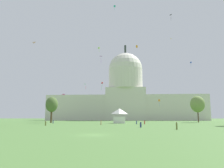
# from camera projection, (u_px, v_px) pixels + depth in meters

# --- Properties ---
(ground_plane) EXTENTS (800.00, 800.00, 0.00)m
(ground_plane) POSITION_uv_depth(u_px,v_px,m) (93.00, 135.00, 34.26)
(ground_plane) COLOR #4C7538
(capitol_building) EXTENTS (132.95, 29.55, 66.42)m
(capitol_building) POSITION_uv_depth(u_px,v_px,m) (126.00, 96.00, 186.59)
(capitol_building) COLOR beige
(capitol_building) RESTS_ON ground_plane
(event_tent) EXTENTS (5.49, 5.12, 6.63)m
(event_tent) POSITION_uv_depth(u_px,v_px,m) (119.00, 116.00, 98.33)
(event_tent) COLOR white
(event_tent) RESTS_ON ground_plane
(tree_east_near) EXTENTS (9.68, 9.53, 13.71)m
(tree_east_near) POSITION_uv_depth(u_px,v_px,m) (197.00, 104.00, 112.31)
(tree_east_near) COLOR #4C3823
(tree_east_near) RESTS_ON ground_plane
(tree_west_mid) EXTENTS (7.93, 7.75, 12.81)m
(tree_west_mid) POSITION_uv_depth(u_px,v_px,m) (52.00, 105.00, 107.36)
(tree_west_mid) COLOR #4C3823
(tree_west_mid) RESTS_ON ground_plane
(person_red_back_right) EXTENTS (0.55, 0.55, 1.62)m
(person_red_back_right) POSITION_uv_depth(u_px,v_px,m) (145.00, 122.00, 83.68)
(person_red_back_right) COLOR red
(person_red_back_right) RESTS_ON ground_plane
(person_olive_near_tree_east) EXTENTS (0.53, 0.53, 1.62)m
(person_olive_near_tree_east) POSITION_uv_depth(u_px,v_px,m) (46.00, 123.00, 70.93)
(person_olive_near_tree_east) COLOR olive
(person_olive_near_tree_east) RESTS_ON ground_plane
(person_tan_back_left) EXTENTS (0.52, 0.52, 1.78)m
(person_tan_back_left) POSITION_uv_depth(u_px,v_px,m) (101.00, 123.00, 76.98)
(person_tan_back_left) COLOR tan
(person_tan_back_left) RESTS_ON ground_plane
(person_olive_lawn_far_right) EXTENTS (0.45, 0.45, 1.72)m
(person_olive_lawn_far_right) POSITION_uv_depth(u_px,v_px,m) (177.00, 126.00, 48.25)
(person_olive_lawn_far_right) COLOR olive
(person_olive_lawn_far_right) RESTS_ON ground_plane
(person_navy_near_tent) EXTENTS (0.57, 0.57, 1.62)m
(person_navy_near_tent) POSITION_uv_depth(u_px,v_px,m) (141.00, 125.00, 58.64)
(person_navy_near_tent) COLOR navy
(person_navy_near_tent) RESTS_ON ground_plane
(person_navy_deep_crowd) EXTENTS (0.47, 0.47, 1.63)m
(person_navy_deep_crowd) POSITION_uv_depth(u_px,v_px,m) (53.00, 122.00, 95.40)
(person_navy_deep_crowd) COLOR navy
(person_navy_deep_crowd) RESTS_ON ground_plane
(person_denim_front_right) EXTENTS (0.57, 0.57, 1.64)m
(person_denim_front_right) POSITION_uv_depth(u_px,v_px,m) (137.00, 122.00, 84.26)
(person_denim_front_right) COLOR #3D5684
(person_denim_front_right) RESTS_ON ground_plane
(kite_green_mid) EXTENTS (1.82, 1.63, 2.53)m
(kite_green_mid) POSITION_uv_depth(u_px,v_px,m) (86.00, 85.00, 109.40)
(kite_green_mid) COLOR green
(kite_orange_low) EXTENTS (0.95, 0.75, 4.49)m
(kite_orange_low) POSITION_uv_depth(u_px,v_px,m) (159.00, 101.00, 138.04)
(kite_orange_low) COLOR orange
(kite_pink_mid) EXTENTS (1.59, 1.62, 0.10)m
(kite_pink_mid) POSITION_uv_depth(u_px,v_px,m) (32.00, 43.00, 66.07)
(kite_pink_mid) COLOR pink
(kite_red_mid) EXTENTS (0.87, 0.89, 4.07)m
(kite_red_mid) POSITION_uv_depth(u_px,v_px,m) (102.00, 83.00, 110.97)
(kite_red_mid) COLOR red
(kite_blue_mid) EXTENTS (0.89, 0.89, 2.86)m
(kite_blue_mid) POSITION_uv_depth(u_px,v_px,m) (191.00, 63.00, 114.12)
(kite_blue_mid) COLOR blue
(kite_magenta_low) EXTENTS (1.40, 1.27, 0.41)m
(kite_magenta_low) POSITION_uv_depth(u_px,v_px,m) (64.00, 95.00, 83.63)
(kite_magenta_low) COLOR #D1339E
(kite_violet_high) EXTENTS (1.57, 1.00, 4.06)m
(kite_violet_high) POSITION_uv_depth(u_px,v_px,m) (101.00, 57.00, 117.01)
(kite_violet_high) COLOR purple
(kite_black_high) EXTENTS (1.51, 1.58, 3.12)m
(kite_black_high) POSITION_uv_depth(u_px,v_px,m) (171.00, 16.00, 120.35)
(kite_black_high) COLOR black
(kite_turquoise_high) EXTENTS (0.87, 0.94, 2.59)m
(kite_turquoise_high) POSITION_uv_depth(u_px,v_px,m) (115.00, 6.00, 101.74)
(kite_turquoise_high) COLOR teal
(kite_gold_high) EXTENTS (1.66, 1.65, 0.12)m
(kite_gold_high) POSITION_uv_depth(u_px,v_px,m) (171.00, 39.00, 153.37)
(kite_gold_high) COLOR gold
(kite_lime_high) EXTENTS (0.71, 0.77, 2.56)m
(kite_lime_high) POSITION_uv_depth(u_px,v_px,m) (99.00, 48.00, 107.96)
(kite_lime_high) COLOR #8CD133
(kite_white_mid) EXTENTS (1.25, 1.25, 2.49)m
(kite_white_mid) POSITION_uv_depth(u_px,v_px,m) (140.00, 75.00, 160.10)
(kite_white_mid) COLOR white
(kite_orange_high) EXTENTS (1.13, 0.53, 1.55)m
(kite_orange_high) POSITION_uv_depth(u_px,v_px,m) (137.00, 46.00, 125.36)
(kite_orange_high) COLOR orange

